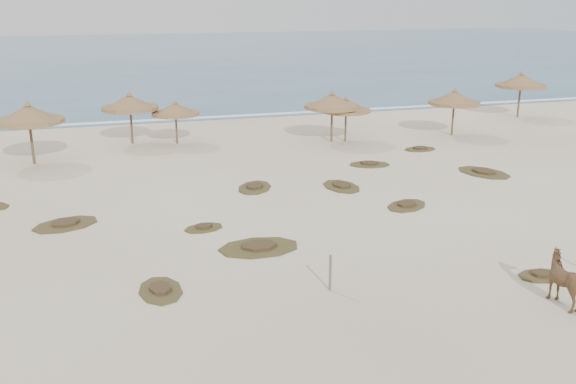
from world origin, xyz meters
name	(u,v)px	position (x,y,z in m)	size (l,w,h in m)	color
ground	(294,269)	(0.00, 0.00, 0.00)	(160.00, 160.00, 0.00)	beige
ocean	(138,55)	(0.00, 75.00, 0.00)	(200.00, 100.00, 0.01)	#255470
foam_line	(184,119)	(0.00, 26.00, 0.00)	(70.00, 0.60, 0.01)	white
palapa_1	(29,115)	(-8.79, 15.99, 2.46)	(4.19, 4.19, 3.17)	brown
palapa_2	(130,103)	(-3.78, 19.27, 2.30)	(3.50, 3.50, 2.97)	brown
palapa_3	(175,110)	(-1.36, 18.53, 1.94)	(2.70, 2.70, 2.50)	brown
palapa_4	(346,106)	(8.03, 16.38, 2.04)	(3.32, 3.32, 2.63)	brown
palapa_5	(332,102)	(7.24, 16.53, 2.30)	(3.20, 3.20, 2.97)	brown
palapa_6	(454,98)	(14.82, 16.19, 2.21)	(3.54, 3.54, 2.85)	brown
palapa_7	(521,81)	(22.22, 20.18, 2.46)	(3.62, 3.62, 3.17)	brown
horse	(570,281)	(6.50, -4.37, 0.70)	(0.76, 1.66, 1.40)	olive
fence_post_near	(330,273)	(0.58, -1.70, 0.54)	(0.08, 0.08, 1.08)	#665B4C
scrub_1	(66,224)	(-6.93, 6.11, 0.05)	(2.81, 2.34, 0.16)	brown
scrub_2	(204,228)	(-2.11, 4.32, 0.05)	(1.64, 1.27, 0.16)	brown
scrub_3	(341,186)	(4.55, 7.83, 0.05)	(1.70, 2.36, 0.16)	brown
scrub_4	(407,205)	(6.11, 4.59, 0.05)	(2.35, 2.12, 0.16)	brown
scrub_5	(484,172)	(11.86, 8.08, 0.05)	(2.64, 3.14, 0.16)	brown
scrub_7	(369,164)	(7.25, 11.02, 0.05)	(2.26, 1.74, 0.16)	brown
scrub_9	(259,247)	(-0.63, 1.94, 0.05)	(2.77, 1.81, 0.16)	brown
scrub_10	(420,149)	(11.20, 13.29, 0.05)	(1.87, 1.28, 0.16)	brown
scrub_11	(160,290)	(-4.11, -0.43, 0.05)	(1.33, 1.96, 0.16)	brown
scrub_12	(542,275)	(7.01, -2.63, 0.05)	(1.54, 1.05, 0.16)	brown
scrub_13	(255,187)	(0.84, 8.74, 0.05)	(2.22, 2.55, 0.16)	brown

